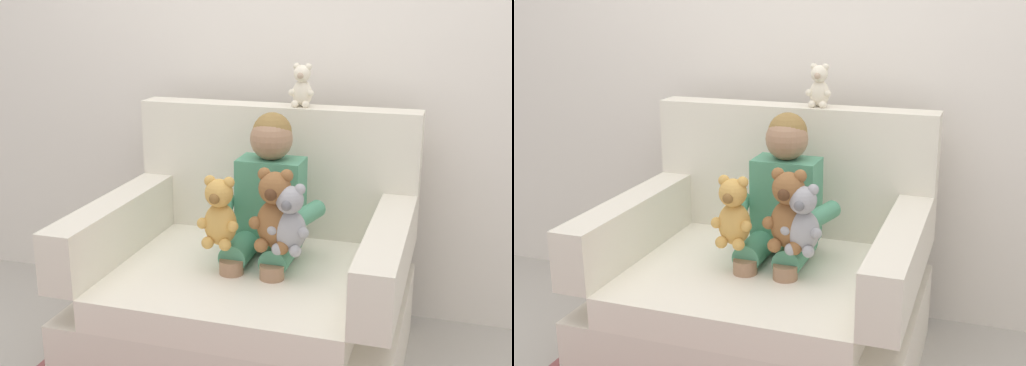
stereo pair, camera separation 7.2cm
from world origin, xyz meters
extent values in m
plane|color=#ADA89E|center=(0.00, 0.00, 0.00)|extent=(8.00, 8.00, 0.00)
cube|color=silver|center=(0.00, 0.69, 1.30)|extent=(6.00, 0.10, 2.60)
cube|color=silver|center=(0.00, 0.00, 0.16)|extent=(1.23, 0.99, 0.32)
cube|color=white|center=(0.00, -0.07, 0.38)|extent=(0.95, 0.85, 0.12)
cube|color=silver|center=(0.00, 0.43, 0.73)|extent=(1.23, 0.14, 0.56)
cube|color=silver|center=(-0.55, -0.07, 0.56)|extent=(0.14, 0.85, 0.23)
cube|color=silver|center=(0.55, -0.07, 0.56)|extent=(0.14, 0.85, 0.23)
cube|color=#4C9370|center=(0.05, 0.15, 0.67)|extent=(0.26, 0.16, 0.34)
sphere|color=#9E7556|center=(0.05, 0.15, 0.92)|extent=(0.17, 0.17, 0.17)
sphere|color=olive|center=(0.05, 0.16, 0.95)|extent=(0.16, 0.16, 0.16)
cylinder|color=#4C9370|center=(-0.03, 0.02, 0.50)|extent=(0.11, 0.26, 0.11)
cylinder|color=#9E7556|center=(-0.03, -0.11, 0.35)|extent=(0.09, 0.09, 0.30)
cylinder|color=#4C9370|center=(0.13, 0.02, 0.50)|extent=(0.11, 0.26, 0.11)
cylinder|color=#9E7556|center=(0.13, -0.11, 0.35)|extent=(0.09, 0.09, 0.30)
cylinder|color=#4C9370|center=(-0.11, 0.03, 0.65)|extent=(0.13, 0.27, 0.07)
cylinder|color=#4C9370|center=(0.21, 0.03, 0.65)|extent=(0.13, 0.27, 0.07)
ellipsoid|color=brown|center=(0.13, -0.07, 0.65)|extent=(0.14, 0.12, 0.19)
sphere|color=brown|center=(0.13, -0.08, 0.79)|extent=(0.12, 0.12, 0.12)
sphere|color=#4C2D19|center=(0.13, -0.13, 0.78)|extent=(0.05, 0.05, 0.05)
sphere|color=brown|center=(0.09, -0.07, 0.84)|extent=(0.05, 0.05, 0.05)
sphere|color=brown|center=(0.06, -0.10, 0.66)|extent=(0.05, 0.05, 0.05)
sphere|color=brown|center=(0.09, -0.12, 0.58)|extent=(0.05, 0.05, 0.05)
sphere|color=brown|center=(0.17, -0.07, 0.84)|extent=(0.05, 0.05, 0.05)
sphere|color=brown|center=(0.20, -0.10, 0.66)|extent=(0.05, 0.05, 0.05)
sphere|color=brown|center=(0.17, -0.12, 0.58)|extent=(0.05, 0.05, 0.05)
ellipsoid|color=gold|center=(-0.07, -0.10, 0.64)|extent=(0.13, 0.11, 0.16)
sphere|color=gold|center=(-0.07, -0.11, 0.76)|extent=(0.11, 0.11, 0.11)
sphere|color=brown|center=(-0.07, -0.16, 0.75)|extent=(0.04, 0.04, 0.04)
sphere|color=gold|center=(-0.11, -0.11, 0.80)|extent=(0.04, 0.04, 0.04)
sphere|color=gold|center=(-0.13, -0.13, 0.64)|extent=(0.04, 0.04, 0.04)
sphere|color=gold|center=(-0.11, -0.15, 0.58)|extent=(0.05, 0.05, 0.05)
sphere|color=gold|center=(-0.04, -0.11, 0.80)|extent=(0.04, 0.04, 0.04)
sphere|color=gold|center=(-0.01, -0.13, 0.64)|extent=(0.04, 0.04, 0.04)
sphere|color=gold|center=(-0.04, -0.15, 0.58)|extent=(0.05, 0.05, 0.05)
ellipsoid|color=#9E9EA3|center=(0.19, -0.08, 0.63)|extent=(0.12, 0.10, 0.16)
sphere|color=#9E9EA3|center=(0.19, -0.10, 0.76)|extent=(0.10, 0.10, 0.10)
sphere|color=slate|center=(0.19, -0.14, 0.75)|extent=(0.04, 0.04, 0.04)
sphere|color=#9E9EA3|center=(0.16, -0.09, 0.80)|extent=(0.04, 0.04, 0.04)
sphere|color=#9E9EA3|center=(0.13, -0.12, 0.64)|extent=(0.04, 0.04, 0.04)
sphere|color=#9E9EA3|center=(0.16, -0.13, 0.57)|extent=(0.05, 0.05, 0.05)
sphere|color=#9E9EA3|center=(0.23, -0.09, 0.80)|extent=(0.04, 0.04, 0.04)
sphere|color=#9E9EA3|center=(0.25, -0.12, 0.64)|extent=(0.04, 0.04, 0.04)
sphere|color=#9E9EA3|center=(0.23, -0.13, 0.57)|extent=(0.05, 0.05, 0.05)
ellipsoid|color=silver|center=(0.11, 0.43, 1.06)|extent=(0.08, 0.07, 0.11)
sphere|color=silver|center=(0.11, 0.42, 1.15)|extent=(0.07, 0.07, 0.07)
sphere|color=tan|center=(0.11, 0.39, 1.14)|extent=(0.03, 0.03, 0.03)
sphere|color=silver|center=(0.08, 0.42, 1.18)|extent=(0.03, 0.03, 0.03)
sphere|color=silver|center=(0.07, 0.40, 1.07)|extent=(0.03, 0.03, 0.03)
sphere|color=silver|center=(0.08, 0.39, 1.02)|extent=(0.03, 0.03, 0.03)
sphere|color=silver|center=(0.13, 0.42, 1.18)|extent=(0.03, 0.03, 0.03)
sphere|color=silver|center=(0.15, 0.40, 1.07)|extent=(0.03, 0.03, 0.03)
sphere|color=silver|center=(0.13, 0.39, 1.02)|extent=(0.03, 0.03, 0.03)
camera|label=1|loc=(0.76, -2.33, 1.47)|focal=46.89mm
camera|label=2|loc=(0.83, -2.30, 1.47)|focal=46.89mm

